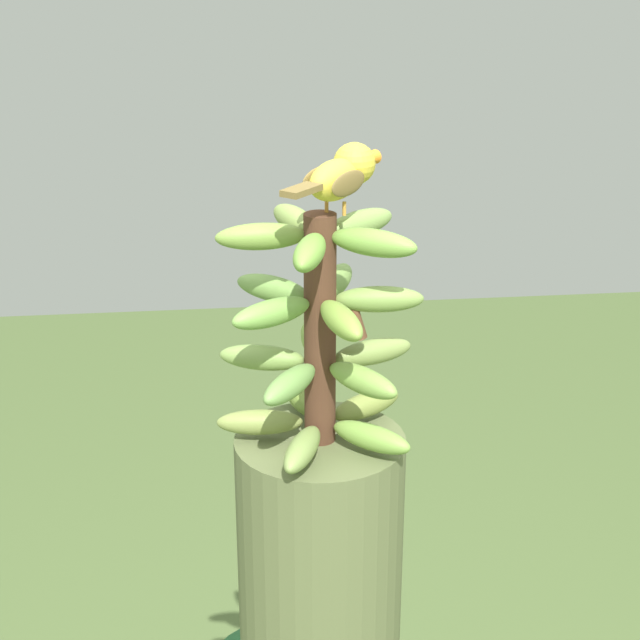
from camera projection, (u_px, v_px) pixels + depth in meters
name	position (u px, v px, depth m)	size (l,w,h in m)	color
banana_bunch	(321.00, 331.00, 1.37)	(0.28, 0.28, 0.33)	#4C2D1E
perched_bird	(342.00, 174.00, 1.30)	(0.15, 0.16, 0.08)	#C68933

